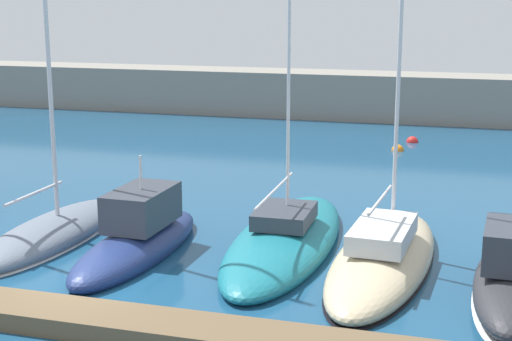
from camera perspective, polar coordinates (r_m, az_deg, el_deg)
The scene contains 10 objects.
ground_plane at distance 20.99m, azimuth -12.32°, elevation -8.85°, with size 120.00×120.00×0.00m, color navy.
dock_pier at distance 19.25m, azimuth -15.36°, elevation -10.27°, with size 25.88×1.48×0.47m, color brown.
breakwater_seawall at distance 50.61m, azimuth 5.47°, elevation 5.66°, with size 108.00×3.92×2.92m, color gray.
sailboat_slate_third at distance 25.62m, azimuth -14.86°, elevation -4.27°, with size 2.40×7.96×16.20m.
motorboat_navy_fourth at distance 23.62m, azimuth -8.73°, elevation -4.98°, with size 2.22×7.44×3.36m.
sailboat_teal_fifth at distance 23.99m, azimuth 2.20°, elevation -5.09°, with size 3.24×10.32×18.04m.
sailboat_sand_sixth at distance 22.53m, azimuth 9.47°, elevation -6.30°, with size 3.16×9.61×19.20m.
motorboat_charcoal_seventh at distance 21.09m, azimuth 18.48°, elevation -7.55°, with size 2.22×7.06×2.89m.
mooring_buoy_orange at distance 39.82m, azimuth 10.49°, elevation 1.47°, with size 0.63×0.63×0.63m, color orange.
mooring_buoy_red at distance 42.30m, azimuth 11.55°, elevation 2.08°, with size 0.64×0.64×0.64m, color red.
Camera 1 is at (9.68, -17.00, 7.60)m, focal length 53.76 mm.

